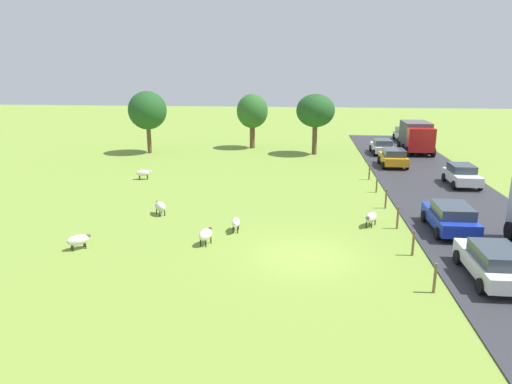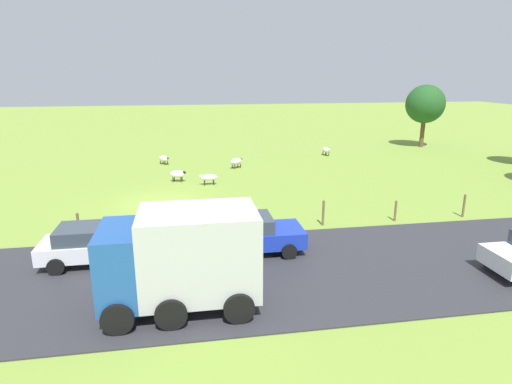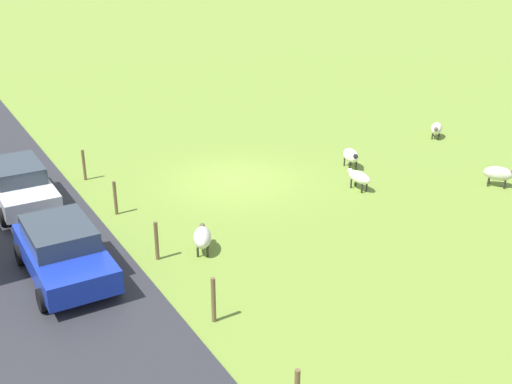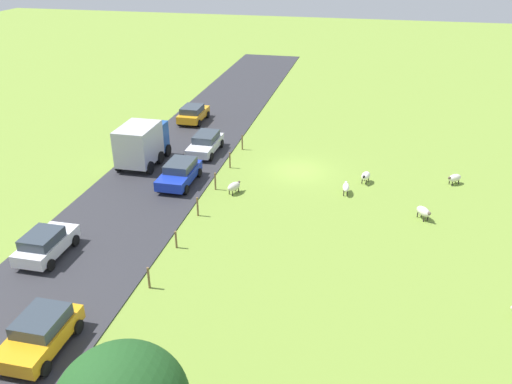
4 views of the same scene
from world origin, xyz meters
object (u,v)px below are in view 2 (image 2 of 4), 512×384
at_px(sheep_0, 248,210).
at_px(car_8, 98,243).
at_px(sheep_4, 236,162).
at_px(sheep_1, 164,159).
at_px(tree_2, 425,104).
at_px(sheep_3, 209,178).
at_px(sheep_2, 178,174).
at_px(car_4, 248,233).
at_px(sheep_5, 326,150).
at_px(truck_0, 182,256).

height_order(sheep_0, car_8, car_8).
xyz_separation_m(sheep_0, sheep_4, (-12.46, 0.92, 0.02)).
relative_size(sheep_1, tree_2, 0.19).
distance_m(sheep_1, tree_2, 26.52).
bearing_deg(car_8, sheep_3, 156.47).
xyz_separation_m(sheep_2, car_4, (12.89, 3.07, 0.33)).
height_order(sheep_3, sheep_4, sheep_4).
bearing_deg(car_4, tree_2, 137.55).
bearing_deg(car_8, tree_2, 130.51).
relative_size(sheep_5, car_8, 0.28).
bearing_deg(sheep_1, sheep_4, 66.91).
bearing_deg(truck_0, sheep_2, -178.72).
relative_size(sheep_3, truck_0, 0.26).
relative_size(sheep_3, sheep_4, 1.02).
bearing_deg(truck_0, sheep_5, 152.02).
bearing_deg(sheep_4, sheep_1, -113.09).
distance_m(sheep_3, truck_0, 15.75).
relative_size(tree_2, car_8, 1.38).
bearing_deg(sheep_3, sheep_2, -120.79).
bearing_deg(sheep_5, sheep_2, -60.25).
relative_size(sheep_2, car_4, 0.27).
bearing_deg(truck_0, sheep_1, -176.12).
bearing_deg(truck_0, car_4, 145.84).
relative_size(sheep_4, truck_0, 0.25).
distance_m(sheep_5, truck_0, 27.79).
distance_m(sheep_3, car_4, 11.69).
distance_m(tree_2, truck_0, 36.82).
xyz_separation_m(sheep_0, car_4, (4.14, -0.60, 0.36)).
relative_size(sheep_4, tree_2, 0.20).
bearing_deg(tree_2, sheep_0, -47.16).
distance_m(tree_2, car_4, 32.18).
relative_size(sheep_5, car_4, 0.28).
bearing_deg(tree_2, truck_0, -41.37).
relative_size(sheep_2, sheep_4, 0.97).
height_order(sheep_0, truck_0, truck_0).
distance_m(truck_0, car_4, 4.88).
relative_size(sheep_2, sheep_3, 0.96).
bearing_deg(sheep_5, sheep_3, -51.76).
xyz_separation_m(sheep_4, tree_2, (-7.01, 20.07, 3.78)).
distance_m(sheep_0, sheep_2, 9.49).
bearing_deg(sheep_5, truck_0, -27.98).
relative_size(sheep_4, car_8, 0.27).
distance_m(sheep_3, sheep_4, 5.55).
bearing_deg(car_8, sheep_0, 121.94).
bearing_deg(sheep_4, tree_2, 109.26).
height_order(sheep_3, truck_0, truck_0).
height_order(sheep_5, tree_2, tree_2).
height_order(sheep_1, sheep_2, sheep_2).
bearing_deg(sheep_0, sheep_4, 175.76).
bearing_deg(sheep_1, truck_0, 3.88).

